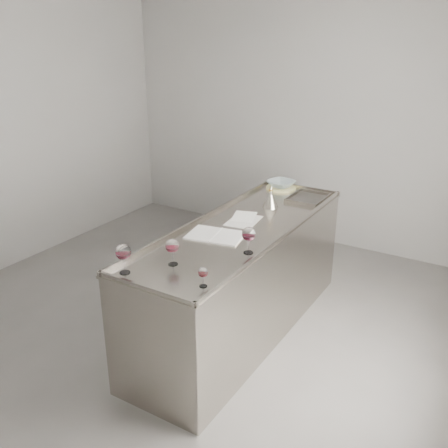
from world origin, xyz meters
The scene contains 12 objects.
room_shell centered at (0.00, 0.00, 1.40)m, with size 4.54×5.04×2.84m.
counter centered at (0.50, 0.30, 0.47)m, with size 0.77×2.42×0.97m.
wine_glass_left centered at (0.24, -0.78, 1.08)m, with size 0.10×0.10×0.20m.
wine_glass_middle centered at (0.43, -0.52, 1.07)m, with size 0.09×0.09×0.18m.
wine_glass_right centered at (0.78, -0.10, 1.08)m, with size 0.10×0.10×0.19m.
wine_glass_small centered at (0.78, -0.67, 1.03)m, with size 0.06×0.06×0.13m.
notebook centered at (0.42, 0.04, 0.95)m, with size 0.46×0.36×0.02m.
loose_paper_top centered at (0.44, 0.43, 0.94)m, with size 0.23×0.33×0.00m, color silver.
loose_paper_under centered at (0.40, 0.51, 0.94)m, with size 0.18×0.26×0.00m, color white.
trivet centered at (0.33, 1.38, 0.95)m, with size 0.29×0.29×0.02m, color beige.
ceramic_bowl centered at (0.33, 1.38, 0.99)m, with size 0.25×0.25×0.06m, color gray.
wine_funnel centered at (0.48, 0.84, 1.00)m, with size 0.14×0.14×0.21m.
Camera 1 is at (2.28, -2.90, 2.41)m, focal length 40.00 mm.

